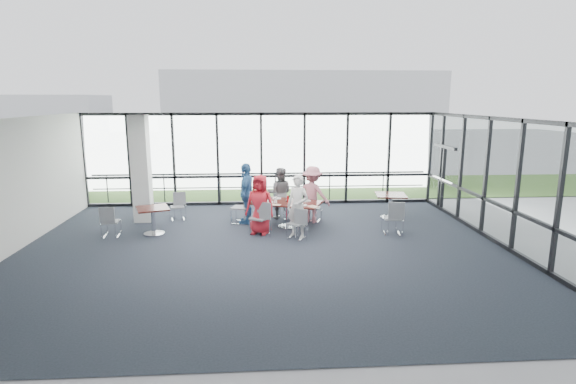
{
  "coord_description": "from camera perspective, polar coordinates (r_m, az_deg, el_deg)",
  "views": [
    {
      "loc": [
        -0.08,
        -10.51,
        3.62
      ],
      "look_at": [
        0.71,
        1.71,
        1.1
      ],
      "focal_mm": 28.0,
      "sensor_mm": 36.0,
      "label": 1
    }
  ],
  "objects": [
    {
      "name": "grass_strip",
      "position": [
        18.86,
        -3.41,
        0.57
      ],
      "size": [
        80.0,
        5.0,
        0.01
      ],
      "primitive_type": "cube",
      "color": "#3A5C23",
      "rests_on": "ground"
    },
    {
      "name": "diner_far_left",
      "position": [
        13.83,
        -1.06,
        -0.16
      ],
      "size": [
        0.84,
        0.59,
        1.59
      ],
      "primitive_type": "imported",
      "rotation": [
        0.0,
        0.0,
        2.99
      ],
      "color": "slate",
      "rests_on": "ground"
    },
    {
      "name": "menu_c",
      "position": [
        13.14,
        0.9,
        -0.98
      ],
      "size": [
        0.33,
        0.3,
        0.0
      ],
      "primitive_type": "cube",
      "rotation": [
        0.0,
        0.0,
        0.51
      ],
      "color": "beige",
      "rests_on": "main_table"
    },
    {
      "name": "guard_rail",
      "position": [
        16.41,
        -3.37,
        0.65
      ],
      "size": [
        12.0,
        0.06,
        0.06
      ],
      "primitive_type": "cylinder",
      "rotation": [
        0.0,
        1.57,
        0.0
      ],
      "color": "#2D2D33",
      "rests_on": "ground"
    },
    {
      "name": "apron",
      "position": [
        20.83,
        -3.45,
        1.54
      ],
      "size": [
        80.0,
        70.0,
        0.02
      ],
      "primitive_type": "cube",
      "color": "gray",
      "rests_on": "ground"
    },
    {
      "name": "ketchup_bottle",
      "position": [
        12.84,
        -0.01,
        -0.87
      ],
      "size": [
        0.06,
        0.06,
        0.18
      ],
      "primitive_type": "cylinder",
      "color": "#B71113",
      "rests_on": "main_table"
    },
    {
      "name": "menu_a",
      "position": [
        12.51,
        -1.58,
        -1.64
      ],
      "size": [
        0.33,
        0.28,
        0.0
      ],
      "primitive_type": "cube",
      "rotation": [
        0.0,
        0.0,
        -0.32
      ],
      "color": "beige",
      "rests_on": "main_table"
    },
    {
      "name": "diner_near_right",
      "position": [
        11.9,
        1.25,
        -1.86
      ],
      "size": [
        0.76,
        0.72,
        1.69
      ],
      "primitive_type": "imported",
      "rotation": [
        0.0,
        0.0,
        -0.59
      ],
      "color": "white",
      "rests_on": "ground"
    },
    {
      "name": "curtain_wall_back",
      "position": [
        15.64,
        -3.4,
        4.19
      ],
      "size": [
        12.0,
        0.1,
        3.2
      ],
      "primitive_type": "cube",
      "color": "white",
      "rests_on": "ground"
    },
    {
      "name": "curtain_wall_right",
      "position": [
        12.31,
        25.96,
        1.0
      ],
      "size": [
        0.1,
        10.0,
        3.2
      ],
      "primitive_type": "cube",
      "color": "white",
      "rests_on": "ground"
    },
    {
      "name": "plate_end",
      "position": [
        13.11,
        -3.29,
        -1.0
      ],
      "size": [
        0.24,
        0.24,
        0.01
      ],
      "primitive_type": "cylinder",
      "color": "white",
      "rests_on": "main_table"
    },
    {
      "name": "chair_main_fr",
      "position": [
        13.61,
        3.21,
        -2.03
      ],
      "size": [
        0.5,
        0.5,
        0.82
      ],
      "primitive_type": null,
      "rotation": [
        0.0,
        0.0,
        2.85
      ],
      "color": "gray",
      "rests_on": "ground"
    },
    {
      "name": "tumbler_b",
      "position": [
        12.64,
        0.72,
        -1.16
      ],
      "size": [
        0.07,
        0.07,
        0.14
      ],
      "primitive_type": "cylinder",
      "color": "white",
      "rests_on": "main_table"
    },
    {
      "name": "tumbler_d",
      "position": [
        12.99,
        -3.22,
        -0.82
      ],
      "size": [
        0.07,
        0.07,
        0.15
      ],
      "primitive_type": "cylinder",
      "color": "white",
      "rests_on": "main_table"
    },
    {
      "name": "chair_spare_r",
      "position": [
        12.58,
        13.13,
        -3.24
      ],
      "size": [
        0.52,
        0.52,
        0.92
      ],
      "primitive_type": null,
      "rotation": [
        0.0,
        0.0,
        -0.17
      ],
      "color": "gray",
      "rests_on": "ground"
    },
    {
      "name": "diner_near_left",
      "position": [
        12.26,
        -3.57,
        -1.6
      ],
      "size": [
        0.93,
        0.76,
        1.64
      ],
      "primitive_type": "imported",
      "rotation": [
        0.0,
        0.0,
        -0.34
      ],
      "color": "red",
      "rests_on": "ground"
    },
    {
      "name": "side_table_left",
      "position": [
        12.76,
        -16.8,
        -2.44
      ],
      "size": [
        1.05,
        1.05,
        0.75
      ],
      "rotation": [
        0.0,
        0.0,
        0.34
      ],
      "color": "#3B1311",
      "rests_on": "ground"
    },
    {
      "name": "diner_far_right",
      "position": [
        13.41,
        3.11,
        -0.32
      ],
      "size": [
        1.23,
        1.05,
        1.7
      ],
      "primitive_type": "imported",
      "rotation": [
        0.0,
        0.0,
        2.6
      ],
      "color": "#CD7987",
      "rests_on": "ground"
    },
    {
      "name": "chair_spare_lb",
      "position": [
        14.14,
        -13.86,
        -1.85
      ],
      "size": [
        0.48,
        0.48,
        0.81
      ],
      "primitive_type": null,
      "rotation": [
        0.0,
        0.0,
        3.38
      ],
      "color": "gray",
      "rests_on": "ground"
    },
    {
      "name": "chair_main_fl",
      "position": [
        13.94,
        -0.75,
        -1.7
      ],
      "size": [
        0.54,
        0.54,
        0.81
      ],
      "primitive_type": null,
      "rotation": [
        0.0,
        0.0,
        2.63
      ],
      "color": "gray",
      "rests_on": "ground"
    },
    {
      "name": "green_bottle",
      "position": [
        12.89,
        0.16,
        -0.78
      ],
      "size": [
        0.05,
        0.05,
        0.2
      ],
      "primitive_type": "cylinder",
      "color": "#1B6F32",
      "rests_on": "main_table"
    },
    {
      "name": "main_table",
      "position": [
        12.9,
        -0.09,
        -1.81
      ],
      "size": [
        2.15,
        1.7,
        0.75
      ],
      "rotation": [
        0.0,
        0.0,
        -0.41
      ],
      "color": "#3B1311",
      "rests_on": "ground"
    },
    {
      "name": "tumbler_a",
      "position": [
        12.68,
        -1.61,
        -1.12
      ],
      "size": [
        0.07,
        0.07,
        0.15
      ],
      "primitive_type": "cylinder",
      "color": "white",
      "rests_on": "main_table"
    },
    {
      "name": "chair_spare_la",
      "position": [
        12.96,
        -21.6,
        -3.52
      ],
      "size": [
        0.45,
        0.45,
        0.83
      ],
      "primitive_type": null,
      "rotation": [
        0.0,
        0.0,
        0.12
      ],
      "color": "gray",
      "rests_on": "ground"
    },
    {
      "name": "chair_main_end",
      "position": [
        13.42,
        -6.08,
        -1.97
      ],
      "size": [
        0.6,
        0.6,
        0.96
      ],
      "primitive_type": null,
      "rotation": [
        0.0,
        0.0,
        -1.91
      ],
      "color": "gray",
      "rests_on": "ground"
    },
    {
      "name": "plate_fr",
      "position": [
        13.0,
        2.39,
        -1.1
      ],
      "size": [
        0.25,
        0.25,
        0.01
      ],
      "primitive_type": "cylinder",
      "color": "white",
      "rests_on": "main_table"
    },
    {
      "name": "exit_door",
      "position": [
        15.71,
        19.11,
        1.57
      ],
      "size": [
        0.12,
        1.6,
        2.1
      ],
      "primitive_type": "cube",
      "color": "black",
      "rests_on": "ground"
    },
    {
      "name": "ceiling",
      "position": [
        10.52,
        -3.32,
        9.32
      ],
      "size": [
        12.0,
        10.0,
        0.04
      ],
      "primitive_type": "cube",
      "color": "silver",
      "rests_on": "ground"
    },
    {
      "name": "chair_main_nl",
      "position": [
        12.27,
        -3.61,
        -3.34
      ],
      "size": [
        0.62,
        0.62,
        0.91
      ],
      "primitive_type": null,
      "rotation": [
        0.0,
        0.0,
        -0.62
      ],
      "color": "gray",
      "rests_on": "ground"
    },
    {
      "name": "diner_end",
      "position": [
        13.34,
        -5.27,
        -0.17
      ],
      "size": [
        0.75,
        1.14,
        1.81
      ],
      "primitive_type": "imported",
      "rotation": [
        0.0,
        0.0,
        -1.75
      ],
      "color": "teal",
      "rests_on": "ground"
    },
    {
      "name": "structural_column",
      "position": [
        14.1,
        -18.15,
        2.81
      ],
      "size": [
        0.5,
        0.5,
        3.2
      ],
      "primitive_type": "cube",
      "color": "white",
      "rests_on": "ground"
    },
    {
      "name": "hangar_aux",
      "position": [
        42.5,
        -28.97,
        8.01
      ],
      "size": [
        10.0,
        6.0,
        4.0
      ],
      "primitive_type": "cube",
      "color": "silver",
      "rests_on": "ground"
    },
    {
      "name": "hangar_main",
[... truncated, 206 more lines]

